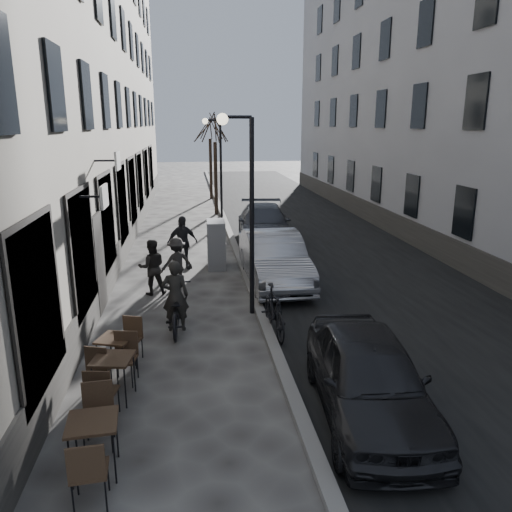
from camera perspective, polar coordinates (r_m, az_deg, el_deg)
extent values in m
plane|color=#383533|center=(8.08, 5.28, -22.07)|extent=(120.00, 120.00, 0.00)
cube|color=black|center=(23.42, 5.87, 2.89)|extent=(7.30, 60.00, 0.00)
cube|color=slate|center=(22.85, -3.08, 2.79)|extent=(0.25, 60.00, 0.12)
cube|color=gray|center=(23.42, -20.00, 21.81)|extent=(4.00, 35.00, 16.00)
cube|color=gray|center=(25.50, 19.48, 21.22)|extent=(4.00, 35.00, 16.00)
cylinder|color=black|center=(12.59, -0.47, 4.15)|extent=(0.12, 0.12, 5.00)
cylinder|color=black|center=(12.33, -2.18, 15.60)|extent=(0.70, 0.08, 0.08)
sphere|color=#FFF2CC|center=(12.30, -3.86, 15.34)|extent=(0.28, 0.28, 0.28)
cylinder|color=black|center=(24.44, -4.02, 9.36)|extent=(0.12, 0.12, 5.00)
cylinder|color=black|center=(24.30, -4.98, 15.22)|extent=(0.70, 0.08, 0.08)
sphere|color=#FFF2CC|center=(24.29, -5.83, 15.08)|extent=(0.28, 0.28, 0.28)
cylinder|color=black|center=(27.47, -4.62, 8.81)|extent=(0.20, 0.20, 3.90)
cylinder|color=black|center=(33.43, -5.19, 9.88)|extent=(0.20, 0.20, 3.90)
cube|color=#322016|center=(7.68, -18.23, -17.57)|extent=(0.74, 0.74, 0.04)
cylinder|color=black|center=(7.71, -20.47, -21.41)|extent=(0.03, 0.03, 0.80)
cylinder|color=black|center=(7.64, -15.86, -21.36)|extent=(0.03, 0.03, 0.80)
cylinder|color=black|center=(8.18, -19.90, -19.04)|extent=(0.03, 0.03, 0.80)
cylinder|color=black|center=(8.12, -15.62, -18.96)|extent=(0.03, 0.03, 0.80)
cube|color=#322016|center=(9.40, -16.07, -11.20)|extent=(0.78, 0.78, 0.04)
cylinder|color=black|center=(9.44, -18.12, -14.08)|extent=(0.03, 0.03, 0.79)
cylinder|color=black|center=(9.26, -14.72, -14.39)|extent=(0.03, 0.03, 0.79)
cylinder|color=black|center=(9.91, -16.97, -12.54)|extent=(0.03, 0.03, 0.79)
cylinder|color=black|center=(9.74, -13.74, -12.79)|extent=(0.03, 0.03, 0.79)
cube|color=#322016|center=(10.30, -15.75, -9.05)|extent=(0.82, 0.82, 0.04)
cylinder|color=black|center=(10.37, -17.63, -11.43)|extent=(0.02, 0.02, 0.75)
cylinder|color=black|center=(10.13, -14.92, -11.86)|extent=(0.02, 0.02, 0.75)
cylinder|color=black|center=(10.79, -16.24, -10.24)|extent=(0.02, 0.02, 0.75)
cylinder|color=black|center=(10.56, -13.61, -10.62)|extent=(0.02, 0.02, 0.75)
cube|color=slate|center=(17.20, -4.57, 1.33)|extent=(0.62, 1.11, 1.65)
imported|color=black|center=(12.21, -9.14, -6.00)|extent=(0.77, 2.05, 1.06)
imported|color=black|center=(12.10, -9.21, -4.50)|extent=(0.65, 0.44, 1.74)
imported|color=black|center=(14.78, -11.80, -1.25)|extent=(0.87, 0.72, 1.64)
imported|color=#2A2725|center=(15.35, -9.03, -0.72)|extent=(1.12, 0.86, 1.53)
imported|color=black|center=(17.17, -8.42, 1.52)|extent=(1.17, 0.80, 1.84)
imported|color=black|center=(8.85, 12.76, -13.28)|extent=(2.09, 4.40, 1.45)
imported|color=#999BA2|center=(15.48, 2.09, -0.29)|extent=(1.76, 4.84, 1.59)
imported|color=#373941|center=(20.90, 0.90, 3.64)|extent=(2.62, 5.45, 1.53)
imported|color=black|center=(11.83, 2.09, -6.30)|extent=(0.67, 1.94, 1.15)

